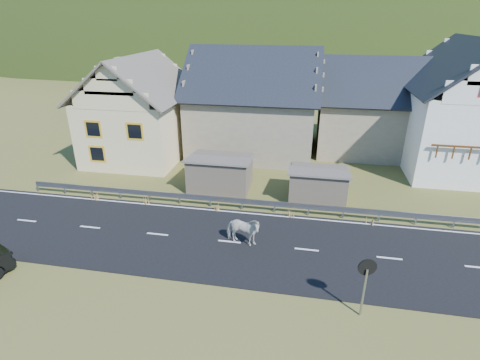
# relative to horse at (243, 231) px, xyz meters

# --- Properties ---
(ground) EXTENTS (160.00, 160.00, 0.00)m
(ground) POSITION_rel_horse_xyz_m (-0.71, 0.11, -0.86)
(ground) COLOR #494C1F
(ground) RESTS_ON ground
(road) EXTENTS (60.00, 7.00, 0.04)m
(road) POSITION_rel_horse_xyz_m (-0.71, 0.11, -0.84)
(road) COLOR black
(road) RESTS_ON ground
(lane_markings) EXTENTS (60.00, 6.60, 0.01)m
(lane_markings) POSITION_rel_horse_xyz_m (-0.71, 0.11, -0.81)
(lane_markings) COLOR silver
(lane_markings) RESTS_ON road
(guardrail) EXTENTS (28.10, 0.09, 0.75)m
(guardrail) POSITION_rel_horse_xyz_m (-0.71, 3.79, -0.30)
(guardrail) COLOR #93969B
(guardrail) RESTS_ON ground
(shed_left) EXTENTS (4.30, 3.30, 2.40)m
(shed_left) POSITION_rel_horse_xyz_m (-2.71, 6.61, 0.24)
(shed_left) COLOR #675C4C
(shed_left) RESTS_ON ground
(shed_right) EXTENTS (3.80, 2.90, 2.20)m
(shed_right) POSITION_rel_horse_xyz_m (3.79, 6.11, 0.14)
(shed_right) COLOR #675C4C
(shed_right) RESTS_ON ground
(house_cream) EXTENTS (7.80, 9.80, 8.30)m
(house_cream) POSITION_rel_horse_xyz_m (-10.72, 12.11, 3.50)
(house_cream) COLOR beige
(house_cream) RESTS_ON ground
(house_stone_a) EXTENTS (10.80, 9.80, 8.90)m
(house_stone_a) POSITION_rel_horse_xyz_m (-1.71, 15.11, 3.77)
(house_stone_a) COLOR gray
(house_stone_a) RESTS_ON ground
(house_stone_b) EXTENTS (9.80, 8.80, 8.10)m
(house_stone_b) POSITION_rel_horse_xyz_m (8.29, 17.11, 3.38)
(house_stone_b) COLOR gray
(house_stone_b) RESTS_ON ground
(house_white) EXTENTS (8.80, 10.80, 9.70)m
(house_white) POSITION_rel_horse_xyz_m (14.29, 14.11, 4.20)
(house_white) COLOR white
(house_white) RESTS_ON ground
(mountain) EXTENTS (440.00, 280.00, 260.00)m
(mountain) POSITION_rel_horse_xyz_m (4.29, 180.11, -20.86)
(mountain) COLOR black
(mountain) RESTS_ON ground
(conifer_patch) EXTENTS (76.00, 50.00, 28.00)m
(conifer_patch) POSITION_rel_horse_xyz_m (-55.71, 110.11, 5.14)
(conifer_patch) COLOR black
(conifer_patch) RESTS_ON ground
(horse) EXTENTS (1.24, 2.07, 1.64)m
(horse) POSITION_rel_horse_xyz_m (0.00, 0.00, 0.00)
(horse) COLOR beige
(horse) RESTS_ON road
(traffic_mirror) EXTENTS (0.72, 0.26, 2.61)m
(traffic_mirror) POSITION_rel_horse_xyz_m (5.47, -3.96, 1.06)
(traffic_mirror) COLOR #93969B
(traffic_mirror) RESTS_ON ground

